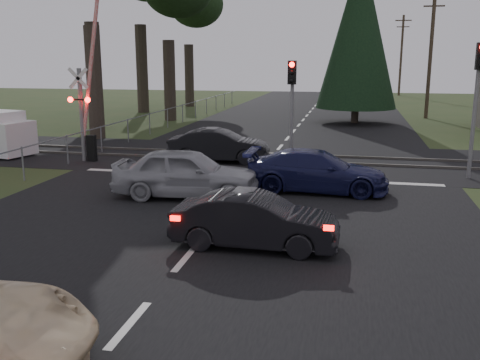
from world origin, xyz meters
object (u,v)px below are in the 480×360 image
(crossing_signal, at_px, (86,112))
(utility_pole_far, at_px, (401,54))
(dark_car_far, at_px, (219,146))
(blue_sedan, at_px, (316,171))
(traffic_signal_right, at_px, (480,84))
(dark_hatchback, at_px, (255,221))
(silver_car, at_px, (186,173))
(traffic_signal_center, at_px, (292,95))
(utility_pole_mid, at_px, (431,51))

(crossing_signal, relative_size, utility_pole_far, 0.77)
(crossing_signal, xyz_separation_m, dark_car_far, (5.30, 1.00, -1.38))
(crossing_signal, bearing_deg, blue_sedan, -18.56)
(traffic_signal_right, xyz_separation_m, utility_pole_far, (0.95, 45.53, 1.41))
(dark_car_far, bearing_deg, dark_hatchback, -165.89)
(dark_hatchback, xyz_separation_m, silver_car, (-2.88, 4.00, 0.14))
(utility_pole_far, bearing_deg, traffic_signal_center, -99.60)
(utility_pole_far, distance_m, dark_car_far, 45.61)
(traffic_signal_center, height_order, dark_car_far, traffic_signal_center)
(dark_hatchback, bearing_deg, silver_car, 36.71)
(traffic_signal_right, bearing_deg, traffic_signal_center, 169.59)
(traffic_signal_center, bearing_deg, blue_sedan, -72.36)
(utility_pole_mid, xyz_separation_m, blue_sedan, (-6.19, -23.43, -4.07))
(crossing_signal, height_order, blue_sedan, crossing_signal)
(blue_sedan, bearing_deg, crossing_signal, 72.94)
(traffic_signal_right, xyz_separation_m, blue_sedan, (-5.24, -2.90, -2.66))
(dark_car_far, bearing_deg, silver_car, 179.66)
(crossing_signal, relative_size, blue_sedan, 1.53)
(crossing_signal, bearing_deg, silver_car, -39.91)
(traffic_signal_center, distance_m, dark_hatchback, 9.93)
(crossing_signal, xyz_separation_m, utility_pole_far, (15.77, 45.21, 2.67))
(traffic_signal_right, distance_m, utility_pole_far, 45.56)
(dark_car_far, bearing_deg, utility_pole_mid, -33.09)
(utility_pole_mid, height_order, dark_hatchback, utility_pole_mid)
(crossing_signal, height_order, traffic_signal_center, crossing_signal)
(utility_pole_far, bearing_deg, utility_pole_mid, -90.00)
(crossing_signal, distance_m, blue_sedan, 10.20)
(utility_pole_mid, bearing_deg, dark_car_far, -118.60)
(traffic_signal_center, distance_m, utility_pole_mid, 20.82)
(utility_pole_mid, relative_size, silver_car, 2.03)
(traffic_signal_center, bearing_deg, utility_pole_far, 80.40)
(blue_sedan, bearing_deg, utility_pole_mid, -13.31)
(silver_car, bearing_deg, blue_sedan, -72.79)
(traffic_signal_center, distance_m, blue_sedan, 4.82)
(blue_sedan, bearing_deg, dark_hatchback, 171.50)
(dark_hatchback, bearing_deg, crossing_signal, 45.38)
(blue_sedan, bearing_deg, traffic_signal_center, 19.14)
(utility_pole_mid, xyz_separation_m, dark_car_far, (-10.47, -19.21, -4.05))
(traffic_signal_center, bearing_deg, dark_hatchback, -88.08)
(utility_pole_far, height_order, dark_car_far, utility_pole_far)
(traffic_signal_right, height_order, blue_sedan, traffic_signal_right)
(silver_car, height_order, dark_car_far, silver_car)
(utility_pole_far, height_order, blue_sedan, utility_pole_far)
(dark_hatchback, xyz_separation_m, dark_car_far, (-3.30, 9.79, 0.06))
(traffic_signal_right, height_order, utility_pole_mid, utility_pole_mid)
(traffic_signal_right, distance_m, utility_pole_mid, 20.60)
(traffic_signal_center, height_order, dark_hatchback, traffic_signal_center)
(utility_pole_mid, xyz_separation_m, silver_car, (-10.05, -25.00, -3.97))
(utility_pole_mid, bearing_deg, utility_pole_far, 90.00)
(dark_hatchback, relative_size, blue_sedan, 0.82)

